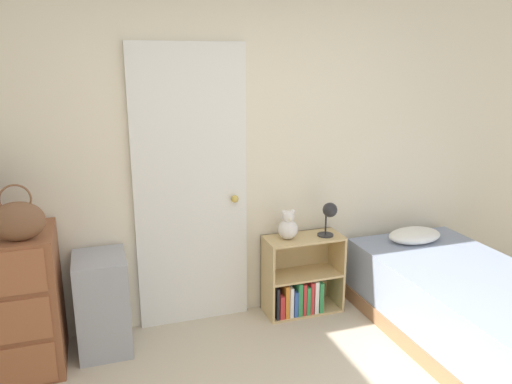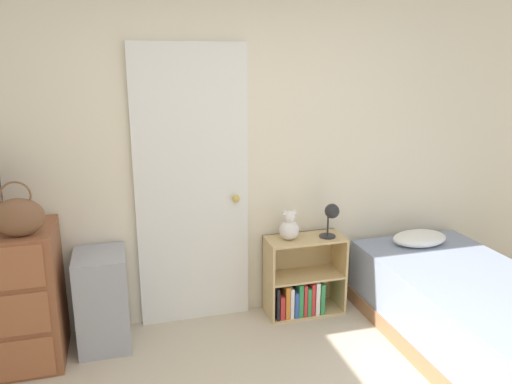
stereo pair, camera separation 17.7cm
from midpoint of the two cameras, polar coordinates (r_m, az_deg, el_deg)
The scene contains 8 objects.
wall_back at distance 3.71m, azimuth -4.89°, elevation 4.37°, with size 10.00×0.06×2.55m.
door_closed at distance 3.66m, azimuth -8.77°, elevation 0.24°, with size 0.83×0.09×2.07m.
handbag at distance 3.24m, azimuth -26.99°, elevation -2.95°, with size 0.30×0.14×0.34m.
storage_bin at distance 3.66m, azimuth -18.50°, elevation -12.00°, with size 0.35×0.41×0.68m.
bookshelf at distance 4.01m, azimuth 3.74°, elevation -10.43°, with size 0.61×0.28×0.62m.
teddy_bear at distance 3.79m, azimuth 2.34°, elevation -3.96°, with size 0.15×0.15×0.23m.
desk_lamp at distance 3.85m, azimuth 7.09°, elevation -2.41°, with size 0.14×0.14×0.27m.
bed at distance 3.88m, azimuth 21.79°, elevation -12.04°, with size 1.00×1.85×0.63m.
Camera 1 is at (-0.94, -1.38, 1.95)m, focal length 35.00 mm.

